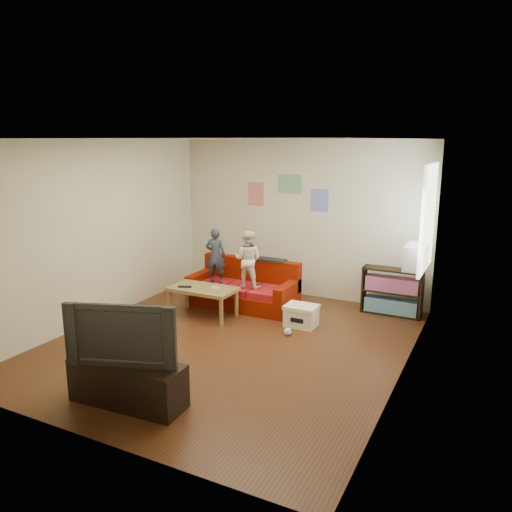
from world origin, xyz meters
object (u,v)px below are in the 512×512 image
at_px(sofa, 245,290).
at_px(file_box, 301,316).
at_px(child_b, 248,259).
at_px(child_a, 216,256).
at_px(tv_stand, 128,383).
at_px(television, 124,332).
at_px(coffee_table, 203,292).
at_px(bookshelf, 392,294).

distance_m(sofa, file_box, 1.30).
relative_size(sofa, child_b, 1.91).
distance_m(sofa, child_a, 0.75).
xyz_separation_m(sofa, child_b, (0.15, -0.16, 0.57)).
bearing_deg(sofa, child_b, -47.26).
xyz_separation_m(tv_stand, television, (0.00, 0.00, 0.56)).
bearing_deg(sofa, child_a, -160.46).
height_order(child_a, coffee_table, child_a).
bearing_deg(child_a, bookshelf, -178.19).
bearing_deg(coffee_table, child_b, 51.79).
bearing_deg(bookshelf, sofa, -164.11).
height_order(child_b, bookshelf, child_b).
distance_m(child_a, tv_stand, 3.37).
bearing_deg(child_b, file_box, 156.24).
bearing_deg(bookshelf, file_box, -133.37).
relative_size(child_a, child_b, 1.00).
distance_m(sofa, television, 3.43).
height_order(child_b, coffee_table, child_b).
bearing_deg(coffee_table, tv_stand, -74.12).
bearing_deg(tv_stand, television, 86.66).
bearing_deg(child_a, child_b, 165.30).
bearing_deg(television, child_a, 85.66).
distance_m(child_b, file_box, 1.29).
xyz_separation_m(sofa, child_a, (-0.45, -0.16, 0.57)).
height_order(child_a, child_b, child_b).
xyz_separation_m(coffee_table, television, (0.74, -2.60, 0.40)).
bearing_deg(bookshelf, child_a, -163.49).
xyz_separation_m(bookshelf, television, (-1.86, -4.01, 0.47)).
distance_m(child_a, coffee_table, 0.75).
distance_m(child_a, television, 3.32).
relative_size(child_b, coffee_table, 0.90).
height_order(child_b, file_box, child_b).
xyz_separation_m(bookshelf, tv_stand, (-1.86, -4.01, -0.10)).
height_order(tv_stand, television, television).
distance_m(file_box, television, 3.05).
bearing_deg(coffee_table, television, -74.12).
bearing_deg(child_a, tv_stand, 90.41).
bearing_deg(sofa, file_box, -22.07).
height_order(bookshelf, tv_stand, bookshelf).
distance_m(coffee_table, television, 2.73).
bearing_deg(file_box, bookshelf, 46.63).
bearing_deg(child_a, sofa, -175.16).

